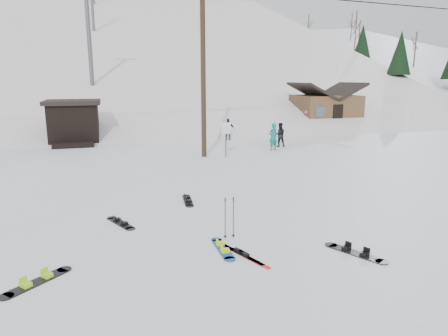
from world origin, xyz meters
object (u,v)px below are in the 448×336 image
object	(u,v)px
hero_snowboard	(223,248)
utility_pole	(203,67)
hero_skis	(241,254)
cabin	(325,110)

from	to	relation	value
hero_snowboard	utility_pole	bearing A→B (deg)	-11.50
hero_snowboard	hero_skis	distance (m)	0.54
cabin	hero_snowboard	bearing A→B (deg)	-125.12
utility_pole	hero_skis	xyz separation A→B (m)	(-1.95, -12.18, -4.65)
cabin	hero_skis	distance (m)	26.78
hero_snowboard	hero_skis	bearing A→B (deg)	-140.21
cabin	hero_snowboard	world-z (taller)	cabin
cabin	hero_skis	size ratio (longest dim) A/B	2.99
hero_skis	cabin	bearing A→B (deg)	33.75
hero_skis	hero_snowboard	bearing A→B (deg)	107.95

